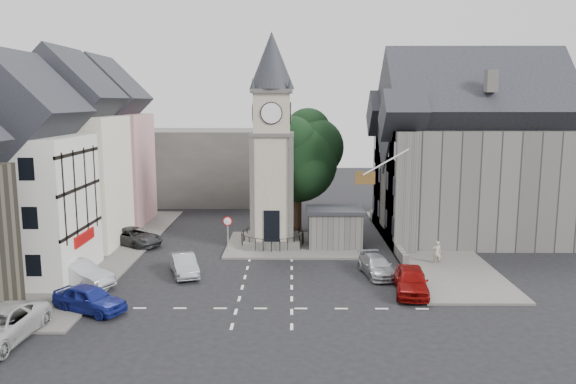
{
  "coord_description": "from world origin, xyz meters",
  "views": [
    {
      "loc": [
        1.5,
        -34.61,
        11.16
      ],
      "look_at": [
        1.23,
        5.0,
        4.74
      ],
      "focal_mm": 35.0,
      "sensor_mm": 36.0,
      "label": 1
    }
  ],
  "objects_px": {
    "car_west_blue": "(90,299)",
    "pedestrian": "(437,253)",
    "clock_tower": "(272,142)",
    "stone_shelter": "(335,228)",
    "car_east_red": "(411,281)"
  },
  "relations": [
    {
      "from": "car_east_red",
      "to": "pedestrian",
      "type": "distance_m",
      "value": 6.64
    },
    {
      "from": "car_east_red",
      "to": "pedestrian",
      "type": "relative_size",
      "value": 2.75
    },
    {
      "from": "clock_tower",
      "to": "car_west_blue",
      "type": "height_order",
      "value": "clock_tower"
    },
    {
      "from": "car_west_blue",
      "to": "car_east_red",
      "type": "relative_size",
      "value": 0.92
    },
    {
      "from": "clock_tower",
      "to": "pedestrian",
      "type": "bearing_deg",
      "value": -23.76
    },
    {
      "from": "stone_shelter",
      "to": "car_west_blue",
      "type": "bearing_deg",
      "value": -136.29
    },
    {
      "from": "clock_tower",
      "to": "car_west_blue",
      "type": "xyz_separation_m",
      "value": [
        -9.32,
        -13.99,
        -7.4
      ]
    },
    {
      "from": "car_west_blue",
      "to": "pedestrian",
      "type": "relative_size",
      "value": 2.53
    },
    {
      "from": "clock_tower",
      "to": "stone_shelter",
      "type": "bearing_deg",
      "value": -5.84
    },
    {
      "from": "car_west_blue",
      "to": "pedestrian",
      "type": "height_order",
      "value": "pedestrian"
    },
    {
      "from": "clock_tower",
      "to": "stone_shelter",
      "type": "relative_size",
      "value": 3.78
    },
    {
      "from": "clock_tower",
      "to": "car_east_red",
      "type": "height_order",
      "value": "clock_tower"
    },
    {
      "from": "car_west_blue",
      "to": "pedestrian",
      "type": "distance_m",
      "value": 22.65
    },
    {
      "from": "clock_tower",
      "to": "pedestrian",
      "type": "height_order",
      "value": "clock_tower"
    },
    {
      "from": "car_east_red",
      "to": "stone_shelter",
      "type": "bearing_deg",
      "value": 117.1
    }
  ]
}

